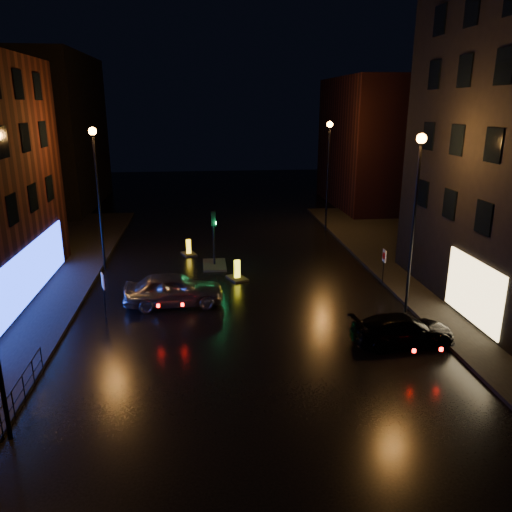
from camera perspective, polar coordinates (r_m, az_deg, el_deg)
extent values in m
plane|color=black|center=(18.27, 0.54, -14.70)|extent=(120.00, 120.00, 0.00)
cube|color=black|center=(29.87, 26.28, -3.44)|extent=(12.00, 44.00, 0.15)
cube|color=black|center=(52.44, -22.54, 12.89)|extent=(8.00, 16.00, 14.00)
cube|color=black|center=(50.48, 13.55, 12.44)|extent=(8.00, 14.00, 12.00)
cylinder|color=black|center=(30.54, -17.48, 5.64)|extent=(0.14, 0.14, 8.00)
cylinder|color=black|center=(30.07, -18.16, 13.12)|extent=(0.20, 0.20, 0.25)
sphere|color=orange|center=(30.06, -18.19, 13.41)|extent=(0.44, 0.44, 0.44)
cylinder|color=black|center=(24.18, 17.49, 2.80)|extent=(0.14, 0.14, 8.00)
cylinder|color=black|center=(23.57, 18.36, 12.26)|extent=(0.20, 0.20, 0.25)
sphere|color=orange|center=(23.56, 18.40, 12.62)|extent=(0.44, 0.44, 0.44)
cylinder|color=black|center=(39.07, 8.18, 8.57)|extent=(0.14, 0.14, 8.00)
cylinder|color=black|center=(38.70, 8.43, 14.44)|extent=(0.20, 0.20, 0.25)
sphere|color=orange|center=(38.69, 8.44, 14.66)|extent=(0.44, 0.44, 0.44)
cube|color=black|center=(30.95, -4.76, -1.03)|extent=(1.40, 2.40, 0.12)
cylinder|color=black|center=(30.56, -4.82, 1.36)|extent=(0.12, 0.12, 2.80)
cube|color=black|center=(30.17, -4.90, 4.29)|extent=(0.28, 0.22, 0.90)
cylinder|color=#0CFF59|center=(30.24, -4.62, 3.78)|extent=(0.05, 0.18, 0.18)
cylinder|color=black|center=(17.90, -26.20, -13.76)|extent=(0.05, 6.00, 0.05)
cylinder|color=black|center=(18.13, -26.01, -15.05)|extent=(0.04, 6.00, 0.04)
cylinder|color=black|center=(18.13, -26.01, -15.05)|extent=(0.04, 0.04, 1.00)
cylinder|color=black|center=(20.60, -23.31, -10.73)|extent=(0.04, 0.04, 1.00)
imported|color=#9C9EA3|center=(25.03, -9.38, -3.77)|extent=(4.92, 2.13, 1.65)
imported|color=black|center=(21.78, 16.43, -8.09)|extent=(4.40, 1.97, 1.25)
cube|color=black|center=(28.56, -2.16, -2.56)|extent=(1.30, 1.53, 0.11)
cube|color=yellow|center=(28.38, -2.17, -1.53)|extent=(0.35, 0.30, 1.08)
cube|color=black|center=(28.38, -2.17, -1.53)|extent=(0.31, 0.14, 0.65)
cube|color=black|center=(33.44, -7.68, 0.23)|extent=(1.14, 1.38, 0.10)
cube|color=yellow|center=(33.30, -7.71, 1.05)|extent=(0.32, 0.26, 0.99)
cube|color=black|center=(33.30, -7.71, 1.05)|extent=(0.29, 0.12, 0.59)
cylinder|color=black|center=(24.21, -16.95, -4.45)|extent=(0.06, 0.06, 2.12)
cube|color=silver|center=(23.94, -17.11, -2.74)|extent=(0.23, 0.51, 0.72)
cylinder|color=#B20C0C|center=(23.95, -17.04, -2.73)|extent=(0.16, 0.40, 0.42)
cylinder|color=black|center=(28.13, 14.35, -1.39)|extent=(0.05, 0.05, 1.98)
cube|color=white|center=(27.92, 14.46, 0.01)|extent=(0.06, 0.50, 0.67)
cylinder|color=#B20C0C|center=(27.91, 14.41, 0.01)|extent=(0.03, 0.40, 0.40)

